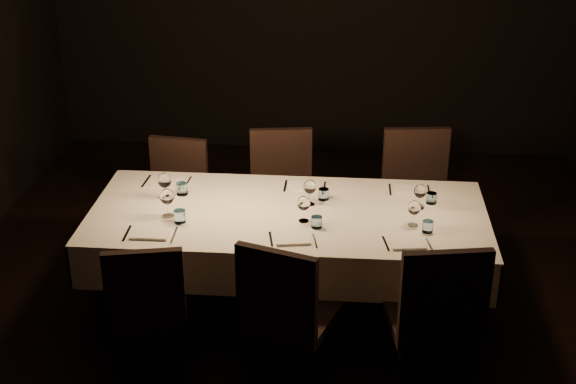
# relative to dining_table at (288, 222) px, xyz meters

# --- Properties ---
(room) EXTENTS (5.01, 6.01, 3.01)m
(room) POSITION_rel_dining_table_xyz_m (0.00, 0.00, 0.81)
(room) COLOR black
(room) RESTS_ON ground
(dining_table) EXTENTS (2.52, 1.12, 0.76)m
(dining_table) POSITION_rel_dining_table_xyz_m (0.00, 0.00, 0.00)
(dining_table) COLOR black
(dining_table) RESTS_ON ground
(chair_near_left) EXTENTS (0.52, 0.52, 0.91)m
(chair_near_left) POSITION_rel_dining_table_xyz_m (-0.75, -0.74, -0.18)
(chair_near_left) COLOR black
(chair_near_left) RESTS_ON ground
(place_setting_near_left) EXTENTS (0.33, 0.41, 0.19)m
(place_setting_near_left) POSITION_rel_dining_table_xyz_m (-0.74, -0.22, 0.15)
(place_setting_near_left) COLOR silver
(place_setting_near_left) RESTS_ON dining_table
(chair_near_center) EXTENTS (0.59, 0.59, 0.97)m
(chair_near_center) POSITION_rel_dining_table_xyz_m (0.05, -0.78, -0.15)
(chair_near_center) COLOR black
(chair_near_center) RESTS_ON ground
(place_setting_near_center) EXTENTS (0.32, 0.39, 0.17)m
(place_setting_near_center) POSITION_rel_dining_table_xyz_m (0.11, -0.22, 0.14)
(place_setting_near_center) COLOR silver
(place_setting_near_center) RESTS_ON dining_table
(chair_near_right) EXTENTS (0.56, 0.56, 1.01)m
(chair_near_right) POSITION_rel_dining_table_xyz_m (0.88, -0.76, -0.14)
(chair_near_right) COLOR black
(chair_near_right) RESTS_ON ground
(place_setting_near_right) EXTENTS (0.31, 0.39, 0.17)m
(place_setting_near_right) POSITION_rel_dining_table_xyz_m (0.79, -0.22, 0.14)
(place_setting_near_right) COLOR silver
(place_setting_near_right) RESTS_ON dining_table
(chair_far_left) EXTENTS (0.48, 0.48, 0.90)m
(chair_far_left) POSITION_rel_dining_table_xyz_m (-0.90, 0.75, -0.18)
(chair_far_left) COLOR black
(chair_far_left) RESTS_ON ground
(place_setting_far_left) EXTENTS (0.34, 0.41, 0.19)m
(place_setting_far_left) POSITION_rel_dining_table_xyz_m (-0.81, 0.22, 0.15)
(place_setting_far_left) COLOR silver
(place_setting_far_left) RESTS_ON dining_table
(chair_far_center) EXTENTS (0.52, 0.52, 0.96)m
(chair_far_center) POSITION_rel_dining_table_xyz_m (-0.12, 0.85, -0.16)
(chair_far_center) COLOR black
(chair_far_center) RESTS_ON ground
(place_setting_far_center) EXTENTS (0.31, 0.40, 0.17)m
(place_setting_far_center) POSITION_rel_dining_table_xyz_m (0.14, 0.22, 0.14)
(place_setting_far_center) COLOR silver
(place_setting_far_center) RESTS_ON dining_table
(chair_far_right) EXTENTS (0.53, 0.53, 1.00)m
(chair_far_right) POSITION_rel_dining_table_xyz_m (0.88, 0.82, -0.14)
(chair_far_right) COLOR black
(chair_far_right) RESTS_ON ground
(place_setting_far_right) EXTENTS (0.30, 0.39, 0.17)m
(place_setting_far_right) POSITION_rel_dining_table_xyz_m (0.84, 0.22, 0.14)
(place_setting_far_right) COLOR silver
(place_setting_far_right) RESTS_ON dining_table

